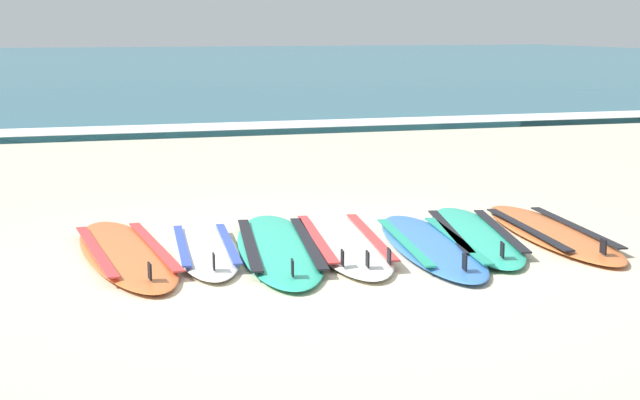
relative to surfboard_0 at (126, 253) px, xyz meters
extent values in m
plane|color=beige|center=(1.44, -0.39, -0.04)|extent=(80.00, 80.00, 0.00)
cube|color=#23667A|center=(1.44, 37.57, 0.01)|extent=(80.00, 60.00, 0.10)
cube|color=white|center=(1.44, 8.13, 0.02)|extent=(80.00, 1.12, 0.11)
ellipsoid|color=orange|center=(0.00, 0.00, 0.00)|extent=(0.81, 2.48, 0.07)
cube|color=#D13838|center=(-0.22, -0.02, 0.04)|extent=(0.22, 1.71, 0.01)
cube|color=#D13838|center=(0.22, 0.02, 0.04)|extent=(0.22, 1.71, 0.01)
cube|color=black|center=(0.08, -0.95, 0.09)|extent=(0.02, 0.09, 0.11)
ellipsoid|color=white|center=(0.60, -0.04, 0.00)|extent=(0.67, 2.00, 0.07)
cube|color=#334CB2|center=(0.42, -0.03, 0.04)|extent=(0.19, 1.38, 0.01)
cube|color=#334CB2|center=(0.78, -0.06, 0.04)|extent=(0.19, 1.38, 0.01)
cube|color=black|center=(0.53, -0.81, 0.09)|extent=(0.02, 0.09, 0.11)
ellipsoid|color=#2DB793|center=(1.15, -0.16, 0.00)|extent=(1.00, 2.58, 0.07)
cube|color=black|center=(0.93, -0.13, 0.04)|extent=(0.35, 1.75, 0.01)
cube|color=black|center=(1.38, -0.19, 0.04)|extent=(0.35, 1.75, 0.01)
cube|color=black|center=(1.01, -1.13, 0.09)|extent=(0.03, 0.09, 0.11)
ellipsoid|color=silver|center=(1.70, -0.11, 0.00)|extent=(0.93, 2.49, 0.07)
cube|color=#D13838|center=(1.48, -0.08, 0.04)|extent=(0.31, 1.70, 0.01)
cube|color=#D13838|center=(1.92, -0.14, 0.04)|extent=(0.31, 1.70, 0.01)
cube|color=black|center=(1.57, -1.04, 0.09)|extent=(0.02, 0.09, 0.11)
cube|color=black|center=(1.41, -0.96, 0.09)|extent=(0.02, 0.09, 0.11)
cube|color=black|center=(1.74, -1.01, 0.09)|extent=(0.02, 0.09, 0.11)
ellipsoid|color=#3875CC|center=(2.31, -0.41, 0.00)|extent=(0.91, 2.40, 0.07)
cube|color=teal|center=(2.10, -0.39, 0.04)|extent=(0.31, 1.63, 0.01)
cube|color=teal|center=(2.52, -0.44, 0.04)|extent=(0.31, 1.63, 0.01)
cube|color=black|center=(2.18, -1.32, 0.09)|extent=(0.02, 0.09, 0.11)
ellipsoid|color=#2DB793|center=(2.81, -0.18, 0.00)|extent=(1.10, 2.39, 0.07)
cube|color=black|center=(2.61, -0.13, 0.04)|extent=(0.45, 1.60, 0.01)
cube|color=black|center=(3.01, -0.22, 0.04)|extent=(0.45, 1.60, 0.01)
cube|color=black|center=(2.60, -1.06, 0.09)|extent=(0.03, 0.09, 0.11)
ellipsoid|color=orange|center=(3.46, -0.26, 0.00)|extent=(0.83, 2.41, 0.07)
cube|color=black|center=(3.25, -0.24, 0.04)|extent=(0.25, 1.65, 0.01)
cube|color=black|center=(3.67, -0.28, 0.04)|extent=(0.25, 1.65, 0.01)
cube|color=black|center=(3.36, -1.18, 0.09)|extent=(0.02, 0.09, 0.11)
camera|label=1|loc=(-0.56, -7.10, 1.69)|focal=53.21mm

